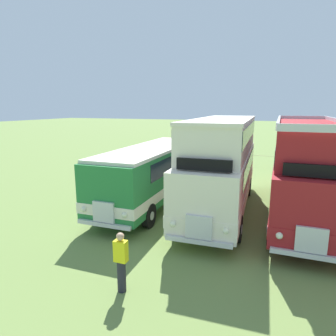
{
  "coord_description": "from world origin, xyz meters",
  "views": [
    {
      "loc": [
        -8.34,
        -13.99,
        5.02
      ],
      "look_at": [
        -13.91,
        0.65,
        1.77
      ],
      "focal_mm": 31.57,
      "sensor_mm": 36.0,
      "label": 1
    }
  ],
  "objects_px": {
    "bus_first_in_row": "(153,170)",
    "bus_third_in_row": "(304,167)",
    "marshal_person": "(121,262)",
    "bus_second_in_row": "(222,161)"
  },
  "relations": [
    {
      "from": "bus_first_in_row",
      "to": "bus_second_in_row",
      "type": "relative_size",
      "value": 0.98
    },
    {
      "from": "bus_first_in_row",
      "to": "bus_second_in_row",
      "type": "bearing_deg",
      "value": 0.11
    },
    {
      "from": "bus_third_in_row",
      "to": "marshal_person",
      "type": "distance_m",
      "value": 9.5
    },
    {
      "from": "bus_second_in_row",
      "to": "bus_third_in_row",
      "type": "distance_m",
      "value": 3.65
    },
    {
      "from": "bus_third_in_row",
      "to": "marshal_person",
      "type": "relative_size",
      "value": 5.92
    },
    {
      "from": "bus_first_in_row",
      "to": "marshal_person",
      "type": "relative_size",
      "value": 5.69
    },
    {
      "from": "bus_second_in_row",
      "to": "bus_third_in_row",
      "type": "xyz_separation_m",
      "value": [
        3.63,
        0.43,
        -0.11
      ]
    },
    {
      "from": "bus_second_in_row",
      "to": "marshal_person",
      "type": "relative_size",
      "value": 5.78
    },
    {
      "from": "bus_first_in_row",
      "to": "bus_third_in_row",
      "type": "relative_size",
      "value": 0.96
    },
    {
      "from": "bus_first_in_row",
      "to": "marshal_person",
      "type": "height_order",
      "value": "bus_first_in_row"
    }
  ]
}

